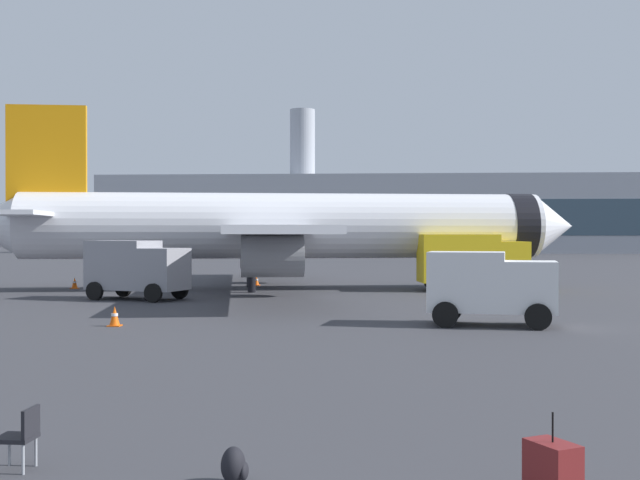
% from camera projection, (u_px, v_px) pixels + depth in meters
% --- Properties ---
extents(airplane_at_gate, '(35.69, 32.35, 10.50)m').
position_uv_depth(airplane_at_gate, '(281.00, 227.00, 46.04)').
color(airplane_at_gate, white).
rests_on(airplane_at_gate, ground).
extents(airplane_taxiing, '(19.60, 18.00, 6.05)m').
position_uv_depth(airplane_taxiing, '(126.00, 242.00, 105.44)').
color(airplane_taxiing, silver).
rests_on(airplane_taxiing, ground).
extents(service_truck, '(5.25, 3.74, 2.90)m').
position_uv_depth(service_truck, '(136.00, 267.00, 38.84)').
color(service_truck, gray).
rests_on(service_truck, ground).
extents(fuel_truck, '(6.23, 3.28, 3.20)m').
position_uv_depth(fuel_truck, '(471.00, 260.00, 44.76)').
color(fuel_truck, yellow).
rests_on(fuel_truck, ground).
extents(cargo_van, '(4.68, 2.97, 2.60)m').
position_uv_depth(cargo_van, '(490.00, 284.00, 27.85)').
color(cargo_van, white).
rests_on(cargo_van, ground).
extents(safety_cone_near, '(0.44, 0.44, 0.74)m').
position_uv_depth(safety_cone_near, '(469.00, 298.00, 35.53)').
color(safety_cone_near, '#F2590C').
rests_on(safety_cone_near, ground).
extents(safety_cone_mid, '(0.44, 0.44, 0.70)m').
position_uv_depth(safety_cone_mid, '(115.00, 316.00, 27.65)').
color(safety_cone_mid, '#F2590C').
rests_on(safety_cone_mid, ground).
extents(safety_cone_far, '(0.44, 0.44, 0.62)m').
position_uv_depth(safety_cone_far, '(256.00, 281.00, 49.36)').
color(safety_cone_far, '#F2590C').
rests_on(safety_cone_far, ground).
extents(safety_cone_outer, '(0.44, 0.44, 0.66)m').
position_uv_depth(safety_cone_outer, '(75.00, 283.00, 46.56)').
color(safety_cone_outer, '#F2590C').
rests_on(safety_cone_outer, ground).
extents(rolling_suitcase, '(0.66, 0.75, 1.10)m').
position_uv_depth(rolling_suitcase, '(553.00, 471.00, 9.47)').
color(rolling_suitcase, maroon).
rests_on(rolling_suitcase, ground).
extents(traveller_backpack, '(0.36, 0.40, 0.48)m').
position_uv_depth(traveller_backpack, '(234.00, 466.00, 10.23)').
color(traveller_backpack, black).
rests_on(traveller_backpack, ground).
extents(gate_chair, '(0.49, 0.49, 0.86)m').
position_uv_depth(gate_chair, '(21.00, 434.00, 10.82)').
color(gate_chair, black).
rests_on(gate_chair, ground).
extents(terminal_building, '(95.68, 19.62, 25.05)m').
position_uv_depth(terminal_building, '(380.00, 214.00, 138.26)').
color(terminal_building, '#9EA3AD').
rests_on(terminal_building, ground).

